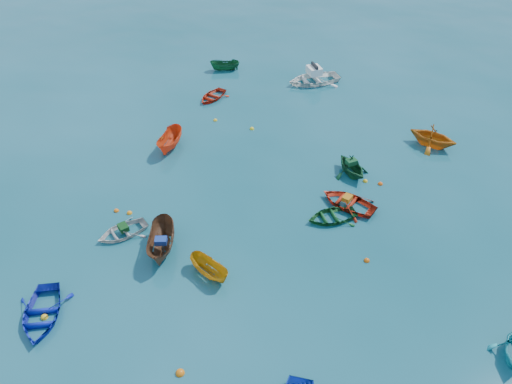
% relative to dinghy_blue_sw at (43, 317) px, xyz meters
% --- Properties ---
extents(ground, '(160.00, 160.00, 0.00)m').
position_rel_dinghy_blue_sw_xyz_m(ground, '(5.56, 6.67, 0.00)').
color(ground, '#0B4450').
rests_on(ground, ground).
extents(dinghy_blue_sw, '(3.85, 4.20, 0.71)m').
position_rel_dinghy_blue_sw_xyz_m(dinghy_blue_sw, '(0.00, 0.00, 0.00)').
color(dinghy_blue_sw, '#0D1EA5').
rests_on(dinghy_blue_sw, ground).
extents(dinghy_white_near, '(3.12, 3.36, 0.57)m').
position_rel_dinghy_blue_sw_xyz_m(dinghy_white_near, '(0.17, 6.00, 0.00)').
color(dinghy_white_near, beige).
rests_on(dinghy_white_near, ground).
extents(sampan_brown_mid, '(2.61, 3.67, 1.33)m').
position_rel_dinghy_blue_sw_xyz_m(sampan_brown_mid, '(2.80, 5.81, 0.00)').
color(sampan_brown_mid, brown).
rests_on(sampan_brown_mid, ground).
extents(sampan_yellow_mid, '(2.68, 1.77, 0.97)m').
position_rel_dinghy_blue_sw_xyz_m(sampan_yellow_mid, '(5.81, 5.26, 0.00)').
color(sampan_yellow_mid, '#C98911').
rests_on(sampan_yellow_mid, ground).
extents(dinghy_green_e, '(3.48, 3.37, 0.59)m').
position_rel_dinghy_blue_sw_xyz_m(dinghy_green_e, '(10.17, 11.58, 0.00)').
color(dinghy_green_e, '#125021').
rests_on(dinghy_green_e, ground).
extents(sampan_orange_n, '(1.70, 3.28, 1.21)m').
position_rel_dinghy_blue_sw_xyz_m(sampan_orange_n, '(-1.73, 14.28, 0.00)').
color(sampan_orange_n, '#E54115').
rests_on(sampan_orange_n, ground).
extents(dinghy_green_n, '(3.43, 3.42, 1.37)m').
position_rel_dinghy_blue_sw_xyz_m(dinghy_green_n, '(10.09, 16.12, 0.00)').
color(dinghy_green_n, '#104824').
rests_on(dinghy_green_n, ground).
extents(dinghy_red_ne, '(3.68, 2.97, 0.68)m').
position_rel_dinghy_blue_sw_xyz_m(dinghy_red_ne, '(10.72, 13.09, 0.00)').
color(dinghy_red_ne, '#B2230E').
rests_on(dinghy_red_ne, ground).
extents(dinghy_red_far, '(2.37, 3.01, 0.57)m').
position_rel_dinghy_blue_sw_xyz_m(dinghy_red_far, '(-2.30, 21.53, 0.00)').
color(dinghy_red_far, red).
rests_on(dinghy_red_far, ground).
extents(dinghy_orange_far, '(3.57, 3.23, 1.64)m').
position_rel_dinghy_blue_sw_xyz_m(dinghy_orange_far, '(14.25, 21.35, 0.00)').
color(dinghy_orange_far, '#C96812').
rests_on(dinghy_orange_far, ground).
extents(sampan_green_far, '(2.64, 1.98, 0.96)m').
position_rel_dinghy_blue_sw_xyz_m(sampan_green_far, '(-3.60, 26.45, 0.00)').
color(sampan_green_far, '#13522A').
rests_on(sampan_green_far, ground).
extents(motorboat_white, '(5.29, 5.18, 1.50)m').
position_rel_dinghy_blue_sw_xyz_m(motorboat_white, '(4.09, 27.19, 0.00)').
color(motorboat_white, white).
rests_on(motorboat_white, ground).
extents(tarp_green_a, '(0.76, 0.72, 0.29)m').
position_rel_dinghy_blue_sw_xyz_m(tarp_green_a, '(0.22, 6.08, 0.43)').
color(tarp_green_a, '#0F3E15').
rests_on(tarp_green_a, dinghy_white_near).
extents(tarp_blue_a, '(0.74, 0.67, 0.29)m').
position_rel_dinghy_blue_sw_xyz_m(tarp_blue_a, '(2.86, 5.67, 0.81)').
color(tarp_blue_a, navy).
rests_on(tarp_blue_a, sampan_brown_mid).
extents(tarp_green_b, '(0.79, 0.79, 0.31)m').
position_rel_dinghy_blue_sw_xyz_m(tarp_green_b, '(10.02, 16.19, 0.84)').
color(tarp_green_b, '#134D26').
rests_on(tarp_green_b, dinghy_green_n).
extents(tarp_orange_b, '(0.56, 0.67, 0.28)m').
position_rel_dinghy_blue_sw_xyz_m(tarp_orange_b, '(10.62, 13.11, 0.48)').
color(tarp_orange_b, '#BB6E13').
rests_on(tarp_orange_b, dinghy_red_ne).
extents(buoy_or_a, '(0.30, 0.30, 0.30)m').
position_rel_dinghy_blue_sw_xyz_m(buoy_or_a, '(-1.27, 7.44, 0.00)').
color(buoy_or_a, orange).
rests_on(buoy_or_a, ground).
extents(buoy_ye_a, '(0.34, 0.34, 0.34)m').
position_rel_dinghy_blue_sw_xyz_m(buoy_ye_a, '(0.09, 0.01, 0.00)').
color(buoy_ye_a, yellow).
rests_on(buoy_ye_a, ground).
extents(buoy_or_b, '(0.38, 0.38, 0.38)m').
position_rel_dinghy_blue_sw_xyz_m(buoy_or_b, '(7.14, -0.01, 0.00)').
color(buoy_or_b, orange).
rests_on(buoy_or_b, ground).
extents(buoy_ye_b, '(0.39, 0.39, 0.39)m').
position_rel_dinghy_blue_sw_xyz_m(buoy_ye_b, '(-2.82, 14.95, 0.00)').
color(buoy_ye_b, yellow).
rests_on(buoy_ye_b, ground).
extents(buoy_or_c, '(0.31, 0.31, 0.31)m').
position_rel_dinghy_blue_sw_xyz_m(buoy_or_c, '(-0.47, 7.56, 0.00)').
color(buoy_or_c, orange).
rests_on(buoy_or_c, ground).
extents(buoy_ye_c, '(0.32, 0.32, 0.32)m').
position_rel_dinghy_blue_sw_xyz_m(buoy_ye_c, '(2.32, 18.55, 0.00)').
color(buoy_ye_c, yellow).
rests_on(buoy_ye_c, ground).
extents(buoy_or_d, '(0.31, 0.31, 0.31)m').
position_rel_dinghy_blue_sw_xyz_m(buoy_or_d, '(12.73, 9.18, 0.00)').
color(buoy_or_d, '#D0550B').
rests_on(buoy_or_d, ground).
extents(buoy_ye_d, '(0.30, 0.30, 0.30)m').
position_rel_dinghy_blue_sw_xyz_m(buoy_ye_d, '(-0.58, 18.59, 0.00)').
color(buoy_ye_d, yellow).
rests_on(buoy_ye_d, ground).
extents(buoy_or_e, '(0.31, 0.31, 0.31)m').
position_rel_dinghy_blue_sw_xyz_m(buoy_or_e, '(12.02, 15.77, 0.00)').
color(buoy_or_e, '#E3500C').
rests_on(buoy_or_e, ground).
extents(buoy_ye_e, '(0.30, 0.30, 0.30)m').
position_rel_dinghy_blue_sw_xyz_m(buoy_ye_e, '(11.12, 15.69, 0.00)').
color(buoy_ye_e, yellow).
rests_on(buoy_ye_e, ground).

